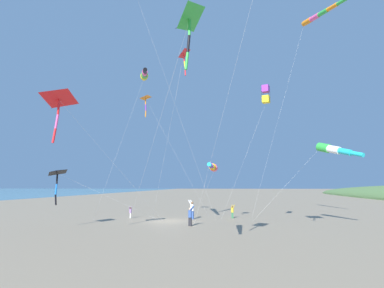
% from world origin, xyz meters
% --- Properties ---
extents(ground_plane, '(600.00, 600.00, 0.00)m').
position_xyz_m(ground_plane, '(0.00, 0.00, 0.00)').
color(ground_plane, gray).
extents(person_adult_flyer, '(0.68, 0.62, 1.91)m').
position_xyz_m(person_adult_flyer, '(2.26, 1.90, 1.04)').
color(person_adult_flyer, '#335199').
rests_on(person_adult_flyer, ground_plane).
extents(person_child_green_jacket, '(0.34, 0.41, 1.22)m').
position_xyz_m(person_child_green_jacket, '(-4.25, 2.11, 0.67)').
color(person_child_green_jacket, silver).
rests_on(person_child_green_jacket, ground_plane).
extents(person_child_grey_jacket, '(0.54, 0.44, 1.66)m').
position_xyz_m(person_child_grey_jacket, '(2.64, -3.21, 0.90)').
color(person_child_grey_jacket, '#232328').
rests_on(person_child_grey_jacket, ground_plane).
extents(person_bystander_far, '(0.45, 0.49, 1.39)m').
position_xyz_m(person_bystander_far, '(6.34, 3.21, 0.75)').
color(person_bystander_far, '#3D7F51').
rests_on(person_bystander_far, ground_plane).
extents(kite_windsock_long_streamer_right, '(7.51, 11.94, 19.89)m').
position_xyz_m(kite_windsock_long_streamer_right, '(14.56, -2.21, 18.98)').
color(kite_windsock_long_streamer_right, orange).
rests_on(kite_windsock_long_streamer_right, ground_plane).
extents(kite_delta_teal_far_right, '(7.44, 4.14, 13.14)m').
position_xyz_m(kite_delta_teal_far_right, '(-2.86, 1.90, 12.84)').
color(kite_delta_teal_far_right, orange).
rests_on(kite_delta_teal_far_right, ground_plane).
extents(kite_delta_striped_overhead, '(4.85, 9.97, 13.37)m').
position_xyz_m(kite_delta_striped_overhead, '(2.64, -7.97, 12.97)').
color(kite_delta_striped_overhead, red).
rests_on(kite_delta_striped_overhead, ground_plane).
extents(kite_windsock_purple_drifting, '(7.27, 8.31, 13.75)m').
position_xyz_m(kite_windsock_purple_drifting, '(-1.16, -4.83, 12.76)').
color(kite_windsock_purple_drifting, yellow).
rests_on(kite_windsock_purple_drifting, ground_plane).
extents(kite_delta_rainbow_low_near, '(7.90, 7.30, 4.79)m').
position_xyz_m(kite_delta_rainbow_low_near, '(-7.97, -5.72, 4.39)').
color(kite_delta_rainbow_low_near, black).
rests_on(kite_delta_rainbow_low_near, ground_plane).
extents(kite_windsock_yellow_midlevel, '(2.63, 15.81, 4.76)m').
position_xyz_m(kite_windsock_yellow_midlevel, '(4.80, -10.04, 4.50)').
color(kite_windsock_yellow_midlevel, '#EF4C93').
rests_on(kite_windsock_yellow_midlevel, ground_plane).
extents(kite_delta_orange_high_right, '(7.61, 14.53, 11.32)m').
position_xyz_m(kite_delta_orange_high_right, '(3.99, -16.15, 10.78)').
color(kite_delta_orange_high_right, green).
rests_on(kite_delta_orange_high_right, ground_plane).
extents(kite_windsock_magenta_far_left, '(8.11, 5.86, 7.20)m').
position_xyz_m(kite_windsock_magenta_far_left, '(14.83, -2.32, 6.42)').
color(kite_windsock_magenta_far_left, green).
rests_on(kite_windsock_magenta_far_left, ground_plane).
extents(kite_box_black_fish_shape, '(4.36, 5.78, 11.80)m').
position_xyz_m(kite_box_black_fish_shape, '(9.13, -3.78, 11.03)').
color(kite_box_black_fish_shape, purple).
rests_on(kite_box_black_fish_shape, ground_plane).
extents(kite_delta_green_low_center, '(6.18, 11.23, 9.59)m').
position_xyz_m(kite_delta_green_low_center, '(-5.26, -10.68, 8.97)').
color(kite_delta_green_low_center, red).
rests_on(kite_delta_green_low_center, ground_plane).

